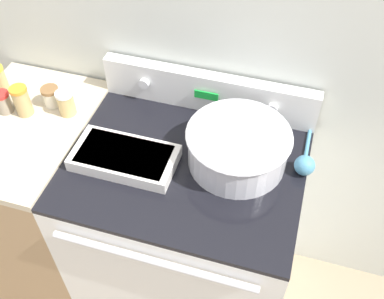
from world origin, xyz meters
TOP-DOWN VIEW (x-y plane):
  - kitchen_wall at (0.00, 0.68)m, footprint 8.00×0.05m
  - stove_range at (0.00, 0.32)m, footprint 0.81×0.68m
  - control_panel at (0.00, 0.62)m, footprint 0.81×0.07m
  - side_counter at (-0.64, 0.32)m, footprint 0.47×0.65m
  - mixing_bowl at (0.17, 0.38)m, footprint 0.35×0.35m
  - casserole_dish at (-0.20, 0.27)m, footprint 0.35×0.18m
  - ladle at (0.39, 0.42)m, footprint 0.07×0.28m
  - spice_jar_white_cap at (-0.49, 0.43)m, footprint 0.06×0.06m
  - spice_jar_brown_cap at (-0.57, 0.46)m, footprint 0.07×0.07m
  - spice_jar_orange_cap at (-0.65, 0.38)m, footprint 0.06×0.06m
  - spice_jar_red_cap at (-0.72, 0.37)m, footprint 0.06×0.06m

SIDE VIEW (x-z plane):
  - stove_range at x=0.00m, z-range 0.00..0.93m
  - side_counter at x=-0.64m, z-range 0.00..0.94m
  - casserole_dish at x=-0.20m, z-range 0.93..0.98m
  - ladle at x=0.39m, z-range 0.93..1.00m
  - spice_jar_brown_cap at x=-0.57m, z-range 0.94..1.02m
  - spice_jar_red_cap at x=-0.72m, z-range 0.94..1.03m
  - spice_jar_white_cap at x=-0.49m, z-range 0.94..1.04m
  - spice_jar_orange_cap at x=-0.65m, z-range 0.94..1.06m
  - mixing_bowl at x=0.17m, z-range 0.94..1.08m
  - control_panel at x=0.00m, z-range 0.93..1.09m
  - kitchen_wall at x=0.00m, z-range 0.00..2.50m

